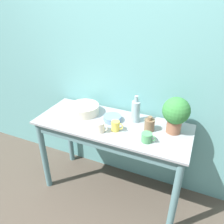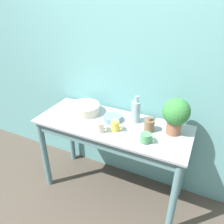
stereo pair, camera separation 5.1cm
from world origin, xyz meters
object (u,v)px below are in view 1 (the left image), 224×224
at_px(bottle_tall, 136,111).
at_px(bottle_short, 149,125).
at_px(mug_cream, 100,127).
at_px(mug_green, 147,137).
at_px(potted_plant, 176,113).
at_px(bowl_wash_large, 84,109).
at_px(mug_yellow, 116,126).
at_px(bowl_small_blue, 112,118).

relative_size(bottle_tall, bottle_short, 1.94).
relative_size(mug_cream, mug_green, 0.98).
height_order(potted_plant, bottle_tall, potted_plant).
height_order(potted_plant, bowl_wash_large, potted_plant).
xyz_separation_m(bottle_tall, mug_green, (0.18, -0.26, -0.07)).
bearing_deg(potted_plant, bottle_short, -164.40).
relative_size(bottle_tall, mug_yellow, 2.40).
height_order(bowl_wash_large, bowl_small_blue, bowl_wash_large).
height_order(mug_yellow, bowl_small_blue, mug_yellow).
relative_size(bowl_wash_large, mug_green, 2.52).
bearing_deg(mug_cream, mug_yellow, 31.66).
bearing_deg(bottle_tall, mug_green, -54.78).
distance_m(bottle_tall, bottle_short, 0.19).
bearing_deg(bowl_wash_large, bowl_small_blue, -4.45).
bearing_deg(mug_yellow, mug_cream, -148.34).
bearing_deg(bowl_small_blue, mug_green, -25.70).
relative_size(bottle_short, mug_yellow, 1.24).
xyz_separation_m(bottle_short, mug_yellow, (-0.26, -0.12, -0.01)).
relative_size(bottle_short, bowl_small_blue, 0.80).
bearing_deg(bottle_tall, bowl_small_blue, -158.72).
bearing_deg(mug_cream, potted_plant, 23.31).
bearing_deg(bowl_small_blue, potted_plant, 4.06).
distance_m(bowl_wash_large, bottle_short, 0.67).
bearing_deg(mug_yellow, potted_plant, 21.04).
distance_m(mug_yellow, mug_green, 0.29).
bearing_deg(bottle_short, bowl_wash_large, 176.57).
bearing_deg(potted_plant, mug_cream, -156.69).
bearing_deg(bottle_short, mug_green, -81.00).
bearing_deg(bottle_short, bottle_tall, 149.55).
relative_size(bowl_wash_large, bottle_tall, 1.15).
xyz_separation_m(mug_cream, mug_green, (0.40, 0.02, -0.01)).
distance_m(mug_cream, bowl_small_blue, 0.21).
relative_size(potted_plant, bowl_wash_large, 1.09).
height_order(potted_plant, mug_green, potted_plant).
xyz_separation_m(bowl_wash_large, mug_yellow, (0.41, -0.16, 0.00)).
distance_m(mug_yellow, bowl_small_blue, 0.17).
distance_m(bowl_wash_large, mug_green, 0.73).
relative_size(bowl_wash_large, bottle_short, 2.22).
xyz_separation_m(bottle_tall, bowl_small_blue, (-0.20, -0.08, -0.08)).
height_order(bowl_wash_large, mug_yellow, mug_yellow).
bearing_deg(bowl_wash_large, bottle_short, -3.43).
distance_m(bowl_wash_large, bottle_tall, 0.52).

